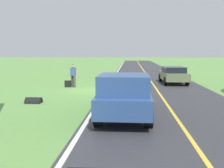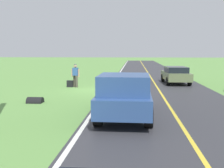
{
  "view_description": "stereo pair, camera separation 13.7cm",
  "coord_description": "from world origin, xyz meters",
  "px_view_note": "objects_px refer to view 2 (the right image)",
  "views": [
    {
      "loc": [
        -2.53,
        18.46,
        2.68
      ],
      "look_at": [
        -1.88,
        8.78,
        1.51
      ],
      "focal_mm": 43.5,
      "sensor_mm": 36.0,
      "label": 1
    },
    {
      "loc": [
        -2.66,
        18.45,
        2.68
      ],
      "look_at": [
        -1.88,
        8.78,
        1.51
      ],
      "focal_mm": 43.5,
      "sensor_mm": 36.0,
      "label": 2
    }
  ],
  "objects_px": {
    "hitchhiker_walking": "(75,74)",
    "pickup_truck_passing": "(125,94)",
    "sedan_near_oncoming": "(176,74)",
    "suitcase_carried": "(70,84)"
  },
  "relations": [
    {
      "from": "pickup_truck_passing",
      "to": "sedan_near_oncoming",
      "type": "height_order",
      "value": "pickup_truck_passing"
    },
    {
      "from": "hitchhiker_walking",
      "to": "sedan_near_oncoming",
      "type": "height_order",
      "value": "hitchhiker_walking"
    },
    {
      "from": "hitchhiker_walking",
      "to": "suitcase_carried",
      "type": "distance_m",
      "value": 0.84
    },
    {
      "from": "hitchhiker_walking",
      "to": "pickup_truck_passing",
      "type": "xyz_separation_m",
      "value": [
        -4.02,
        9.07,
        -0.01
      ]
    },
    {
      "from": "suitcase_carried",
      "to": "pickup_truck_passing",
      "type": "height_order",
      "value": "pickup_truck_passing"
    },
    {
      "from": "hitchhiker_walking",
      "to": "sedan_near_oncoming",
      "type": "xyz_separation_m",
      "value": [
        -7.84,
        -2.94,
        -0.23
      ]
    },
    {
      "from": "sedan_near_oncoming",
      "to": "suitcase_carried",
      "type": "bearing_deg",
      "value": 19.96
    },
    {
      "from": "pickup_truck_passing",
      "to": "sedan_near_oncoming",
      "type": "distance_m",
      "value": 12.6
    },
    {
      "from": "sedan_near_oncoming",
      "to": "pickup_truck_passing",
      "type": "bearing_deg",
      "value": 72.37
    },
    {
      "from": "suitcase_carried",
      "to": "hitchhiker_walking",
      "type": "bearing_deg",
      "value": 100.86
    }
  ]
}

